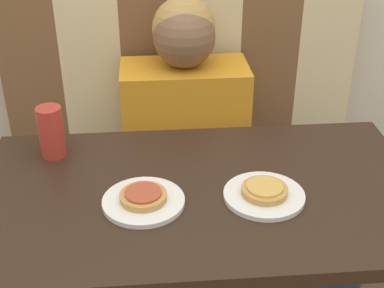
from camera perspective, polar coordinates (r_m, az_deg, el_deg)
booth_seat at (r=2.08m, az=-0.68°, el=-8.32°), size 1.27×0.45×0.44m
booth_backrest at (r=1.97m, az=-1.20°, el=8.17°), size 1.27×0.07×0.68m
dining_table at (r=1.36m, az=1.05°, el=-8.62°), size 1.08×0.62×0.77m
person at (r=1.81m, az=-0.79°, el=4.96°), size 0.42×0.24×0.64m
plate_left at (r=1.24m, az=-5.19°, el=-6.12°), size 0.19×0.19×0.01m
plate_right at (r=1.27m, az=7.69°, el=-5.46°), size 0.19×0.19×0.01m
pizza_left at (r=1.23m, az=-5.22°, el=-5.53°), size 0.11×0.11×0.02m
pizza_right at (r=1.26m, az=7.74°, el=-4.88°), size 0.11×0.11×0.02m
drinking_cup at (r=1.44m, az=-14.77°, el=1.25°), size 0.07×0.07×0.14m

